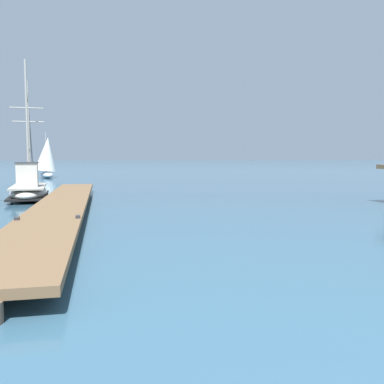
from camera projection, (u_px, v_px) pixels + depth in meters
The scene contains 3 objects.
floating_dock at pixel (62, 205), 15.69m from camera, with size 1.96×21.35×0.53m.
fishing_boat_2 at pixel (29, 189), 21.02m from camera, with size 2.20×6.81×6.94m.
distant_sailboat at pixel (47, 158), 41.54m from camera, with size 2.77×4.21×4.47m.
Camera 1 is at (-4.19, 0.11, 2.18)m, focal length 39.51 mm.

